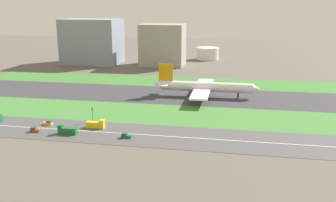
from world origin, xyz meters
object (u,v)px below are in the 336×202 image
traffic_light (92,114)px  truck_0 (67,130)px  car_1 (126,136)px  truck_1 (96,125)px  hangar_building (163,45)px  car_0 (35,130)px  car_3 (48,123)px  fuel_tank_west (208,53)px  airliner (203,87)px  terminal_building (92,41)px

traffic_light → truck_0: bearing=-104.5°
car_1 → traffic_light: bearing=-39.1°
truck_1 → hangar_building: 182.87m
car_0 → truck_0: bearing=180.0°
car_3 → truck_0: bearing=-34.8°
car_0 → fuel_tank_west: size_ratio=0.19×
car_0 → airliner: bearing=-131.1°
truck_0 → truck_1: (9.51, 10.00, 0.00)m
car_3 → car_1: same height
truck_0 → traffic_light: traffic_light is taller
truck_0 → car_1: size_ratio=1.91×
truck_0 → hangar_building: hangar_building is taller
hangar_building → fuel_tank_west: bearing=49.7°
car_3 → terminal_building: bearing=105.2°
car_0 → car_1: bearing=-180.0°
truck_1 → car_1: size_ratio=1.91×
car_1 → fuel_tank_west: 237.62m
car_3 → traffic_light: (19.08, 7.99, 3.37)m
truck_0 → truck_1: same height
car_1 → terminal_building: terminal_building is taller
airliner → terminal_building: size_ratio=1.24×
car_3 → truck_1: (23.92, -0.00, 0.75)m
car_3 → car_1: size_ratio=1.00×
airliner → traffic_light: 76.88m
airliner → hangar_building: bearing=112.7°
car_1 → traffic_light: traffic_light is taller
car_3 → airliner: bearing=45.4°
car_1 → hangar_building: size_ratio=0.11×
traffic_light → hangar_building: 174.62m
truck_1 → traffic_light: traffic_light is taller
traffic_light → truck_1: bearing=-58.8°
airliner → fuel_tank_west: (-9.64, 159.00, -0.11)m
fuel_tank_west → car_3: bearing=-104.2°
car_1 → terminal_building: bearing=-64.7°
car_0 → hangar_building: hangar_building is taller
airliner → hangar_building: 124.26m
car_3 → car_1: bearing=-13.6°
airliner → car_1: (-25.91, -78.00, -5.31)m
airliner → fuel_tank_west: size_ratio=2.87×
traffic_light → hangar_building: (0.23, 174.01, 14.60)m
terminal_building → fuel_tank_west: 116.97m
airliner → car_1: 82.36m
truck_1 → truck_0: bearing=-133.6°
car_3 → truck_1: size_ratio=0.52×
car_1 → traffic_light: (-22.12, 17.99, 3.37)m
traffic_light → car_3: bearing=-157.3°
car_3 → terminal_building: terminal_building is taller
truck_0 → terminal_building: terminal_building is taller
airliner → car_3: airliner is taller
car_0 → traffic_light: size_ratio=0.61×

